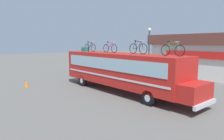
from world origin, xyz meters
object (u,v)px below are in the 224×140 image
(luggage_bag_1, at_px, (85,49))
(rooftop_bicycle_2, at_px, (110,48))
(street_lamp, at_px, (149,46))
(rooftop_bicycle_3, at_px, (138,48))
(bus, at_px, (121,69))
(traffic_cone, at_px, (26,84))
(rooftop_bicycle_4, at_px, (172,50))
(rooftop_bicycle_1, at_px, (90,47))

(luggage_bag_1, distance_m, rooftop_bicycle_2, 3.46)
(luggage_bag_1, bearing_deg, street_lamp, 72.14)
(luggage_bag_1, height_order, rooftop_bicycle_3, rooftop_bicycle_3)
(bus, relative_size, rooftop_bicycle_3, 7.32)
(traffic_cone, bearing_deg, rooftop_bicycle_2, 44.26)
(rooftop_bicycle_2, bearing_deg, rooftop_bicycle_4, 1.44)
(rooftop_bicycle_2, relative_size, rooftop_bicycle_3, 1.01)
(bus, distance_m, rooftop_bicycle_1, 4.54)
(rooftop_bicycle_4, xyz_separation_m, traffic_cone, (-10.91, -5.22, -3.11))
(bus, height_order, luggage_bag_1, luggage_bag_1)
(rooftop_bicycle_4, bearing_deg, rooftop_bicycle_1, -178.73)
(rooftop_bicycle_1, distance_m, rooftop_bicycle_2, 2.80)
(bus, bearing_deg, rooftop_bicycle_1, 179.01)
(rooftop_bicycle_1, height_order, street_lamp, street_lamp)
(rooftop_bicycle_3, distance_m, traffic_cone, 10.13)
(luggage_bag_1, xyz_separation_m, rooftop_bicycle_2, (3.45, 0.13, 0.19))
(rooftop_bicycle_1, relative_size, traffic_cone, 3.70)
(rooftop_bicycle_1, relative_size, rooftop_bicycle_2, 1.01)
(rooftop_bicycle_3, distance_m, rooftop_bicycle_4, 2.91)
(luggage_bag_1, height_order, rooftop_bicycle_4, rooftop_bicycle_4)
(traffic_cone, relative_size, street_lamp, 0.09)
(bus, height_order, street_lamp, street_lamp)
(luggage_bag_1, bearing_deg, bus, 0.13)
(rooftop_bicycle_1, height_order, rooftop_bicycle_2, rooftop_bicycle_1)
(bus, distance_m, traffic_cone, 8.44)
(rooftop_bicycle_2, distance_m, rooftop_bicycle_3, 2.80)
(rooftop_bicycle_2, bearing_deg, bus, -4.68)
(rooftop_bicycle_2, relative_size, rooftop_bicycle_4, 1.03)
(bus, distance_m, rooftop_bicycle_2, 2.16)
(rooftop_bicycle_3, bearing_deg, rooftop_bicycle_4, -2.84)
(traffic_cone, bearing_deg, rooftop_bicycle_1, 64.36)
(traffic_cone, bearing_deg, bus, 36.67)
(rooftop_bicycle_1, xyz_separation_m, rooftop_bicycle_3, (5.58, 0.33, 0.02))
(bus, height_order, traffic_cone, bus)
(bus, bearing_deg, rooftop_bicycle_4, 3.53)
(luggage_bag_1, distance_m, rooftop_bicycle_3, 6.26)
(rooftop_bicycle_2, height_order, traffic_cone, rooftop_bicycle_2)
(rooftop_bicycle_4, height_order, street_lamp, street_lamp)
(rooftop_bicycle_3, bearing_deg, luggage_bag_1, -176.17)
(bus, bearing_deg, rooftop_bicycle_3, 16.86)
(rooftop_bicycle_3, xyz_separation_m, street_lamp, (-4.08, 6.27, 0.01))
(rooftop_bicycle_3, bearing_deg, rooftop_bicycle_2, -174.11)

